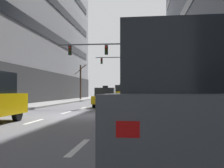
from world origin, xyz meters
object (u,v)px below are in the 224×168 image
car_parked_0 (178,104)px  traffic_signal_1 (135,67)px  taxi_driving_2 (121,93)px  car_parked_1 (157,98)px  car_parked_3 (149,94)px  car_parked_2 (151,99)px  traffic_signal_0 (125,57)px  street_tree_1 (180,72)px  street_tree_0 (81,81)px  taxi_driving_0 (106,98)px

car_parked_0 → traffic_signal_1: size_ratio=0.51×
taxi_driving_2 → car_parked_1: 28.11m
car_parked_1 → car_parked_3: car_parked_3 is taller
car_parked_1 → car_parked_2: (0.00, 6.39, -0.23)m
traffic_signal_0 → street_tree_1: 5.33m
car_parked_2 → street_tree_0: size_ratio=0.82×
car_parked_2 → car_parked_3: car_parked_3 is taller
car_parked_1 → traffic_signal_1: bearing=93.2°
taxi_driving_0 → traffic_signal_0: 4.27m
taxi_driving_0 → car_parked_0: 17.96m
car_parked_3 → street_tree_1: size_ratio=0.80×
car_parked_1 → car_parked_0: bearing=-90.0°
street_tree_0 → car_parked_2: bearing=-66.3°
car_parked_1 → car_parked_2: car_parked_1 is taller
car_parked_0 → traffic_signal_1: 36.24m
car_parked_1 → traffic_signal_0: bearing=99.1°
car_parked_0 → car_parked_3: size_ratio=1.00×
car_parked_1 → street_tree_0: size_ratio=0.81×
taxi_driving_2 → taxi_driving_0: bearing=-90.0°
traffic_signal_0 → car_parked_2: bearing=-72.3°
taxi_driving_2 → traffic_signal_1: traffic_signal_1 is taller
traffic_signal_0 → traffic_signal_1: size_ratio=1.05×
traffic_signal_0 → car_parked_0: bearing=-84.0°
car_parked_2 → street_tree_1: street_tree_1 is taller
car_parked_0 → street_tree_0: size_ratio=0.89×
car_parked_2 → car_parked_1: bearing=-90.0°
car_parked_1 → street_tree_1: street_tree_1 is taller
car_parked_0 → traffic_signal_0: 19.83m
taxi_driving_0 → car_parked_2: bearing=-51.8°
street_tree_0 → street_tree_1: (11.76, -17.96, 0.00)m
car_parked_1 → car_parked_3: (-0.00, 12.76, 0.08)m
taxi_driving_0 → taxi_driving_2: 17.00m
car_parked_3 → street_tree_1: bearing=-50.5°
taxi_driving_0 → traffic_signal_1: 18.96m
taxi_driving_2 → street_tree_0: size_ratio=0.88×
taxi_driving_2 → car_parked_1: bearing=-82.8°
car_parked_0 → street_tree_0: 35.99m
taxi_driving_0 → traffic_signal_0: bearing=50.9°
car_parked_2 → car_parked_3: bearing=90.0°
street_tree_0 → street_tree_1: street_tree_1 is taller
car_parked_3 → car_parked_1: bearing=-90.0°
traffic_signal_1 → street_tree_0: (-7.87, -1.33, -2.14)m
taxi_driving_2 → traffic_signal_0: 15.55m
car_parked_0 → traffic_signal_0: traffic_signal_0 is taller
traffic_signal_0 → street_tree_0: size_ratio=1.85×
car_parked_3 → traffic_signal_0: size_ratio=0.48×
car_parked_0 → street_tree_0: street_tree_0 is taller
taxi_driving_0 → traffic_signal_0: size_ratio=0.44×
taxi_driving_0 → car_parked_0: size_ratio=0.92×
car_parked_0 → traffic_signal_1: traffic_signal_1 is taller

